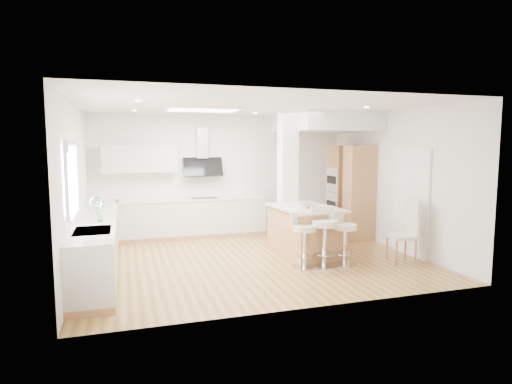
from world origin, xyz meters
name	(u,v)px	position (x,y,z in m)	size (l,w,h in m)	color
ground	(253,259)	(0.00, 0.00, 0.00)	(6.00, 6.00, 0.00)	#AF8141
ceiling	(253,259)	(0.00, 0.00, 0.00)	(6.00, 5.00, 0.02)	white
wall_back	(223,175)	(0.00, 2.50, 1.40)	(6.00, 0.04, 2.80)	white
wall_left	(75,189)	(-3.00, 0.00, 1.40)	(0.04, 5.00, 2.80)	white
wall_right	(394,180)	(3.00, 0.00, 1.40)	(0.04, 5.00, 2.80)	white
skylight	(203,109)	(-0.79, 0.60, 2.77)	(4.10, 2.10, 0.06)	white
window_left	(71,175)	(-2.96, -0.90, 1.69)	(0.06, 1.28, 1.07)	white
doorway_right	(411,203)	(2.97, -0.60, 1.00)	(0.05, 1.00, 2.10)	#403932
counter_left	(98,242)	(-2.70, 0.23, 0.46)	(0.63, 4.50, 1.35)	tan
counter_back	(186,207)	(-0.91, 2.22, 0.70)	(3.62, 0.63, 2.50)	tan
pillar	(288,179)	(1.05, 0.95, 1.40)	(0.35, 0.35, 2.80)	white
soffit	(324,123)	(2.10, 1.40, 2.60)	(1.78, 2.20, 0.40)	white
oven_column	(349,191)	(2.68, 1.23, 1.05)	(0.63, 1.21, 2.10)	tan
peninsula	(305,230)	(1.04, 0.00, 0.48)	(1.15, 1.63, 1.01)	tan
bar_stool_a	(304,237)	(0.68, -0.79, 0.53)	(0.52, 0.52, 0.95)	silver
bar_stool_b	(324,233)	(1.04, -0.83, 0.59)	(0.53, 0.53, 1.05)	silver
bar_stool_c	(344,236)	(1.41, -0.84, 0.53)	(0.55, 0.55, 0.94)	silver
dining_chair	(407,228)	(2.58, -1.03, 0.62)	(0.51, 0.51, 1.17)	beige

